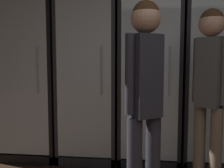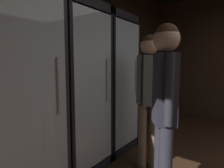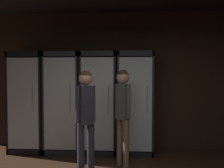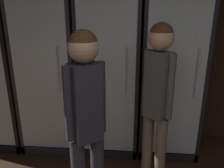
% 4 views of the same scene
% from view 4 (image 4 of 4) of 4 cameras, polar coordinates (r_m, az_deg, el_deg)
% --- Properties ---
extents(wall_back, '(6.00, 0.06, 2.80)m').
position_cam_4_polar(wall_back, '(3.07, 13.42, 11.93)').
color(wall_back, '#382619').
rests_on(wall_back, ground).
extents(cooler_left, '(0.68, 0.62, 1.96)m').
position_cam_4_polar(cooler_left, '(2.98, -14.20, 2.97)').
color(cooler_left, '#2B2B30').
rests_on(cooler_left, ground).
extents(cooler_center, '(0.68, 0.62, 1.96)m').
position_cam_4_polar(cooler_center, '(2.83, -0.56, 2.74)').
color(cooler_center, black).
rests_on(cooler_center, ground).
extents(cooler_right, '(0.68, 0.62, 1.96)m').
position_cam_4_polar(cooler_right, '(2.86, 13.64, 2.32)').
color(cooler_right, black).
rests_on(cooler_right, ground).
extents(shopper_near, '(0.27, 0.25, 1.59)m').
position_cam_4_polar(shopper_near, '(1.77, -6.21, -7.51)').
color(shopper_near, '#2D2D38').
rests_on(shopper_near, ground).
extents(shopper_far, '(0.25, 0.24, 1.61)m').
position_cam_4_polar(shopper_far, '(2.10, 10.81, -1.95)').
color(shopper_far, '#72604C').
rests_on(shopper_far, ground).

